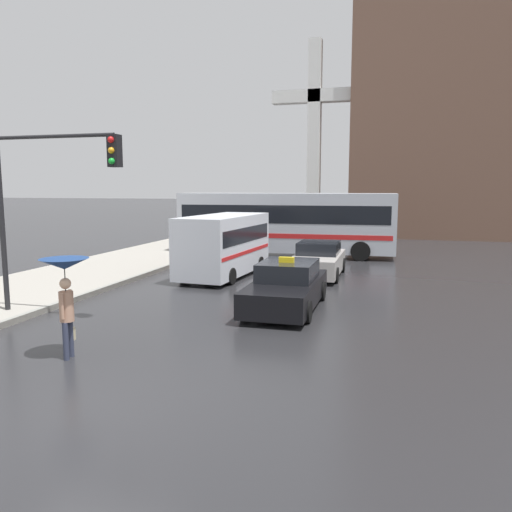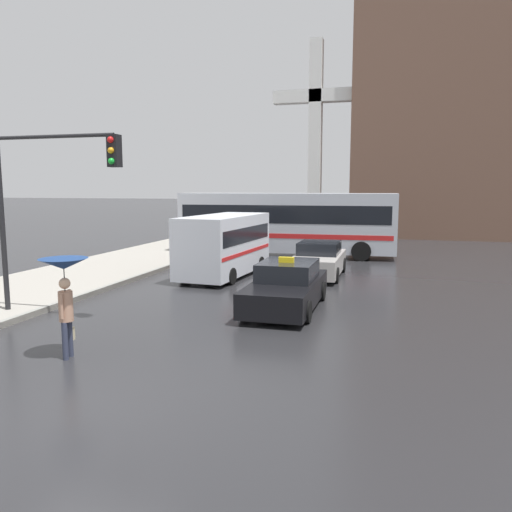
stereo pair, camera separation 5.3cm
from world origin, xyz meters
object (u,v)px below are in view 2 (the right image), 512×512
object	(u,v)px
sedan_red	(319,260)
city_bus	(286,221)
ambulance_van	(225,243)
pedestrian_with_umbrella	(64,279)
taxi	(287,287)
monument_cross	(315,127)
traffic_light	(48,185)

from	to	relation	value
sedan_red	city_bus	world-z (taller)	city_bus
ambulance_van	city_bus	world-z (taller)	city_bus
sedan_red	ambulance_van	distance (m)	3.87
sedan_red	pedestrian_with_umbrella	distance (m)	11.83
taxi	pedestrian_with_umbrella	bearing A→B (deg)	57.49
sedan_red	monument_cross	size ratio (longest dim) A/B	0.30
city_bus	monument_cross	bearing A→B (deg)	179.50
taxi	traffic_light	size ratio (longest dim) A/B	0.88
taxi	ambulance_van	distance (m)	5.96
pedestrian_with_umbrella	traffic_light	xyz separation A→B (m)	(-2.29, 2.60, 1.94)
ambulance_van	pedestrian_with_umbrella	bearing A→B (deg)	94.57
ambulance_van	sedan_red	bearing A→B (deg)	-160.55
taxi	ambulance_van	world-z (taller)	ambulance_van
city_bus	pedestrian_with_umbrella	distance (m)	17.09
city_bus	traffic_light	bearing A→B (deg)	-14.92
monument_cross	city_bus	bearing A→B (deg)	-88.55
sedan_red	ambulance_van	bearing A→B (deg)	15.17
taxi	sedan_red	distance (m)	5.71
sedan_red	traffic_light	distance (m)	10.87
ambulance_van	city_bus	bearing A→B (deg)	-94.81
taxi	pedestrian_with_umbrella	world-z (taller)	pedestrian_with_umbrella
city_bus	ambulance_van	bearing A→B (deg)	-11.04
ambulance_van	city_bus	distance (m)	6.93
ambulance_van	pedestrian_with_umbrella	xyz separation A→B (m)	(0.05, -10.22, 0.32)
taxi	sedan_red	size ratio (longest dim) A/B	1.08
sedan_red	traffic_light	xyz separation A→B (m)	(-5.91, -8.62, 2.98)
taxi	traffic_light	bearing A→B (deg)	26.65
traffic_light	city_bus	bearing A→B (deg)	77.03
pedestrian_with_umbrella	monument_cross	bearing A→B (deg)	-11.80
traffic_light	monument_cross	size ratio (longest dim) A/B	0.37
sedan_red	city_bus	size ratio (longest dim) A/B	0.37
ambulance_van	monument_cross	size ratio (longest dim) A/B	0.39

